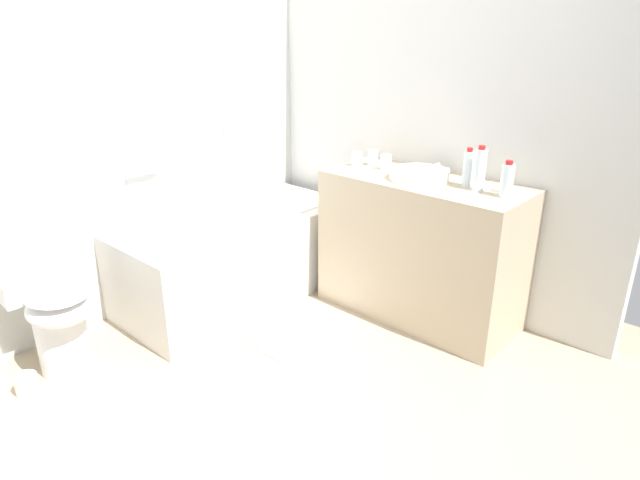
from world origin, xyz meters
name	(u,v)px	position (x,y,z in m)	size (l,w,h in m)	color
ground_plane	(256,375)	(0.00, 0.00, 0.00)	(3.86, 3.86, 0.00)	tan
wall_back_tiled	(113,129)	(0.00, 1.21, 1.16)	(3.26, 0.10, 2.33)	silver
wall_right_mirror	(423,121)	(1.48, 0.00, 1.16)	(0.10, 2.71, 2.33)	silver
bathtub	(237,254)	(0.54, 0.79, 0.31)	(1.58, 0.73, 1.21)	silver
toilet	(53,305)	(-0.64, 0.85, 0.37)	(0.40, 0.51, 0.74)	white
vanity_counter	(420,249)	(1.16, -0.25, 0.45)	(0.54, 1.23, 0.89)	tan
sink_basin	(419,174)	(1.14, -0.21, 0.92)	(0.35, 0.35, 0.06)	white
sink_faucet	(437,168)	(1.34, -0.21, 0.92)	(0.13, 0.15, 0.06)	silver
water_bottle_0	(507,180)	(1.14, -0.75, 0.98)	(0.07, 0.07, 0.20)	silver
water_bottle_1	(468,168)	(1.19, -0.49, 0.99)	(0.06, 0.06, 0.22)	silver
water_bottle_2	(480,170)	(1.16, -0.58, 1.01)	(0.07, 0.07, 0.25)	silver
drinking_glass_0	(357,159)	(1.14, 0.26, 0.94)	(0.07, 0.07, 0.09)	white
drinking_glass_1	(386,162)	(1.19, 0.07, 0.94)	(0.07, 0.07, 0.09)	white
drinking_glass_2	(373,158)	(1.22, 0.20, 0.94)	(0.07, 0.07, 0.10)	white
soap_dish	(501,190)	(1.22, -0.68, 0.90)	(0.09, 0.06, 0.02)	white
bath_mat	(297,327)	(0.49, 0.18, 0.01)	(0.66, 0.41, 0.01)	white
toilet_paper_roll	(26,384)	(-0.88, 0.74, 0.05)	(0.11, 0.11, 0.11)	white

